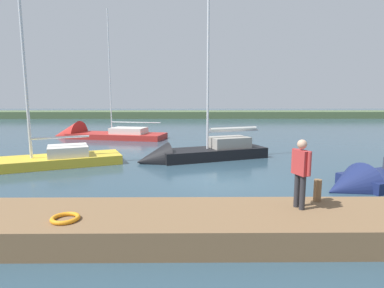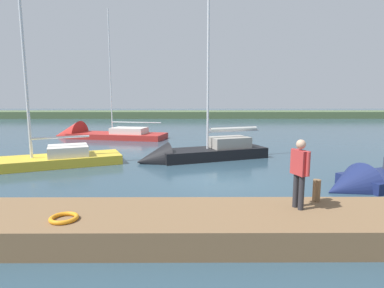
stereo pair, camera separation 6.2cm
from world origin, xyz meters
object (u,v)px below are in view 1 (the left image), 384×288
at_px(mooring_post_far, 317,190).
at_px(person_on_dock, 301,169).
at_px(life_ring_buoy, 65,218).
at_px(sailboat_far_left, 93,136).
at_px(sailboat_behind_pier, 17,165).
at_px(sailboat_mid_channel, 197,156).

xyz_separation_m(mooring_post_far, person_on_dock, (0.70, 0.55, 0.74)).
distance_m(life_ring_buoy, sailboat_far_left, 21.36).
relative_size(sailboat_far_left, sailboat_behind_pier, 1.25).
bearing_deg(mooring_post_far, sailboat_mid_channel, -71.17).
relative_size(mooring_post_far, sailboat_behind_pier, 0.06).
xyz_separation_m(sailboat_far_left, person_on_dock, (-11.46, 19.81, 1.58)).
bearing_deg(sailboat_far_left, life_ring_buoy, 118.38).
xyz_separation_m(life_ring_buoy, sailboat_far_left, (5.78, -20.56, -0.59)).
height_order(mooring_post_far, sailboat_far_left, sailboat_far_left).
bearing_deg(sailboat_far_left, sailboat_behind_pier, 102.88).
relative_size(sailboat_mid_channel, sailboat_behind_pier, 0.97).
bearing_deg(sailboat_mid_channel, sailboat_behind_pier, -6.93).
xyz_separation_m(life_ring_buoy, sailboat_behind_pier, (5.74, -8.25, -0.55)).
distance_m(sailboat_behind_pier, person_on_dock, 13.75).
distance_m(sailboat_mid_channel, sailboat_behind_pier, 9.27).
relative_size(life_ring_buoy, sailboat_behind_pier, 0.07).
bearing_deg(person_on_dock, life_ring_buoy, -11.95).
height_order(life_ring_buoy, person_on_dock, person_on_dock).
xyz_separation_m(life_ring_buoy, sailboat_mid_channel, (-3.28, -10.39, -0.48)).
xyz_separation_m(mooring_post_far, life_ring_buoy, (6.38, 1.30, -0.25)).
distance_m(sailboat_mid_channel, sailboat_far_left, 13.62).
relative_size(mooring_post_far, life_ring_buoy, 0.92).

